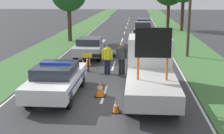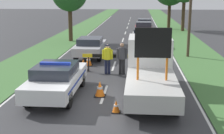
% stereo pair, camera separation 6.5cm
% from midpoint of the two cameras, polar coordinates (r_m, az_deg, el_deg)
% --- Properties ---
extents(ground_plane, '(160.00, 160.00, 0.00)m').
position_cam_midpoint_polar(ground_plane, '(12.81, -2.01, -6.98)').
color(ground_plane, '#333335').
extents(lane_markings, '(8.14, 68.14, 0.01)m').
position_cam_midpoint_polar(lane_markings, '(29.13, 1.91, 4.51)').
color(lane_markings, silver).
rests_on(lane_markings, ground).
extents(grass_verge_left, '(3.42, 120.00, 0.03)m').
position_cam_midpoint_polar(grass_verge_left, '(33.04, -8.00, 5.45)').
color(grass_verge_left, '#427038').
rests_on(grass_verge_left, ground).
extents(grass_verge_right, '(3.42, 120.00, 0.03)m').
position_cam_midpoint_polar(grass_verge_right, '(32.53, 12.56, 5.14)').
color(grass_verge_right, '#427038').
rests_on(grass_verge_right, ground).
extents(police_car, '(1.90, 4.96, 1.55)m').
position_cam_midpoint_polar(police_car, '(13.96, -9.94, -2.14)').
color(police_car, white).
rests_on(police_car, ground).
extents(work_truck, '(2.04, 6.37, 3.17)m').
position_cam_midpoint_polar(work_truck, '(14.31, 7.12, -0.01)').
color(work_truck, white).
rests_on(work_truck, ground).
extents(road_barrier, '(3.47, 0.08, 1.04)m').
position_cam_midpoint_polar(road_barrier, '(17.92, 0.16, 1.81)').
color(road_barrier, black).
rests_on(road_barrier, ground).
extents(police_officer, '(0.61, 0.39, 1.69)m').
position_cam_midpoint_polar(police_officer, '(17.45, -0.73, 1.93)').
color(police_officer, '#191E38').
rests_on(police_officer, ground).
extents(pedestrian_civilian, '(0.64, 0.41, 1.78)m').
position_cam_midpoint_polar(pedestrian_civilian, '(17.35, 1.94, 2.00)').
color(pedestrian_civilian, '#232326').
rests_on(pedestrian_civilian, ground).
extents(traffic_cone_near_police, '(0.48, 0.48, 0.67)m').
position_cam_midpoint_polar(traffic_cone_near_police, '(19.66, -4.21, 1.19)').
color(traffic_cone_near_police, black).
rests_on(traffic_cone_near_police, ground).
extents(traffic_cone_centre_front, '(0.50, 0.50, 0.69)m').
position_cam_midpoint_polar(traffic_cone_centre_front, '(13.78, -2.09, -4.01)').
color(traffic_cone_centre_front, black).
rests_on(traffic_cone_centre_front, ground).
extents(traffic_cone_near_truck, '(0.51, 0.51, 0.71)m').
position_cam_midpoint_polar(traffic_cone_near_truck, '(18.42, -5.16, 0.41)').
color(traffic_cone_near_truck, black).
rests_on(traffic_cone_near_truck, ground).
extents(traffic_cone_behind_barrier, '(0.35, 0.35, 0.49)m').
position_cam_midpoint_polar(traffic_cone_behind_barrier, '(11.96, 0.91, -7.24)').
color(traffic_cone_behind_barrier, black).
rests_on(traffic_cone_behind_barrier, ground).
extents(queued_car_sedan_silver, '(1.83, 4.46, 1.41)m').
position_cam_midpoint_polar(queued_car_sedan_silver, '(22.29, -3.86, 3.75)').
color(queued_car_sedan_silver, '#B2B2B7').
rests_on(queued_car_sedan_silver, ground).
extents(queued_car_van_white, '(1.87, 3.98, 1.49)m').
position_cam_midpoint_polar(queued_car_van_white, '(27.22, 5.80, 5.50)').
color(queued_car_van_white, silver).
rests_on(queued_car_van_white, ground).
extents(queued_car_wagon_maroon, '(1.78, 3.95, 1.57)m').
position_cam_midpoint_polar(queued_car_wagon_maroon, '(33.23, 5.81, 6.93)').
color(queued_car_wagon_maroon, maroon).
rests_on(queued_car_wagon_maroon, ground).
extents(queued_car_suv_grey, '(1.74, 4.22, 1.48)m').
position_cam_midpoint_polar(queued_car_suv_grey, '(38.38, 5.99, 7.72)').
color(queued_car_suv_grey, slate).
rests_on(queued_car_suv_grey, ground).
extents(utility_pole, '(1.20, 0.20, 6.26)m').
position_cam_midpoint_polar(utility_pole, '(22.70, 14.19, 9.87)').
color(utility_pole, '#473828').
rests_on(utility_pole, ground).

